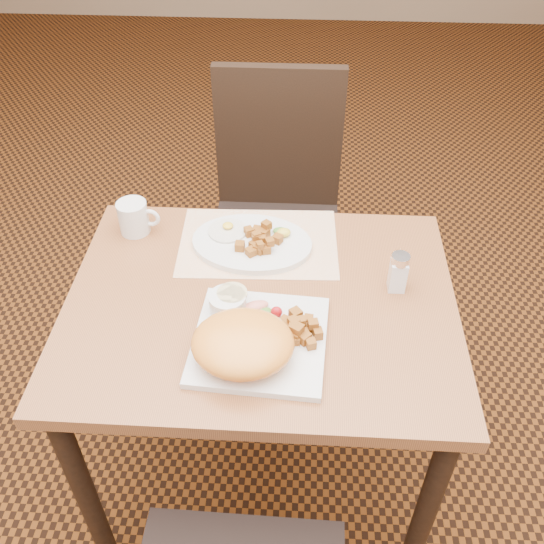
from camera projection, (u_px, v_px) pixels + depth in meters
The scene contains 15 objects.
ground at pixel (264, 471), 1.89m from camera, with size 8.00×8.00×0.00m, color black.
table at pixel (261, 333), 1.47m from camera, with size 0.90×0.70×0.75m.
chair_far at pixel (277, 203), 2.04m from camera, with size 0.42×0.43×0.97m.
placemat at pixel (258, 243), 1.55m from camera, with size 0.40×0.28×0.00m, color white.
plate_square at pixel (260, 341), 1.29m from camera, with size 0.28×0.28×0.02m, color silver.
plate_oval at pixel (252, 243), 1.53m from camera, with size 0.30×0.23×0.02m, color silver, non-canonical shape.
hollandaise_mound at pixel (242, 344), 1.23m from camera, with size 0.21×0.19×0.08m.
ramekin at pixel (228, 302), 1.33m from camera, with size 0.08×0.09×0.05m.
garnish_sq at pixel (262, 309), 1.34m from camera, with size 0.09×0.06×0.03m.
fried_egg at pixel (228, 230), 1.55m from camera, with size 0.10×0.10×0.02m.
garnish_ov at pixel (283, 232), 1.54m from camera, with size 0.05×0.04×0.02m.
salt_shaker at pixel (398, 272), 1.39m from camera, with size 0.04×0.04×0.10m.
coffee_mug at pixel (134, 217), 1.56m from camera, with size 0.11×0.08×0.09m.
home_fries_sq at pixel (298, 330), 1.28m from camera, with size 0.11×0.11×0.04m.
home_fries_ov at pixel (259, 239), 1.51m from camera, with size 0.12×0.12×0.04m.
Camera 1 is at (0.08, -0.99, 1.73)m, focal length 40.00 mm.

